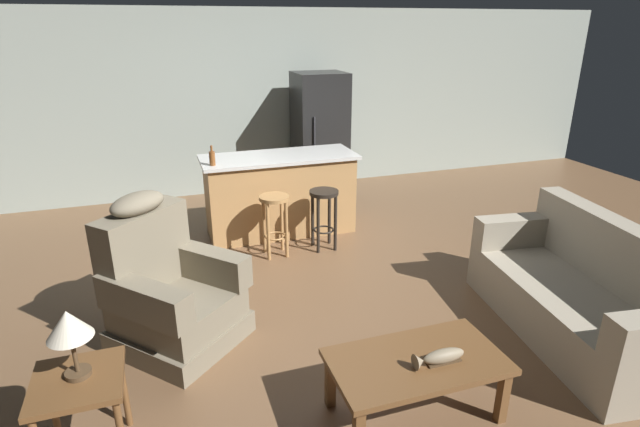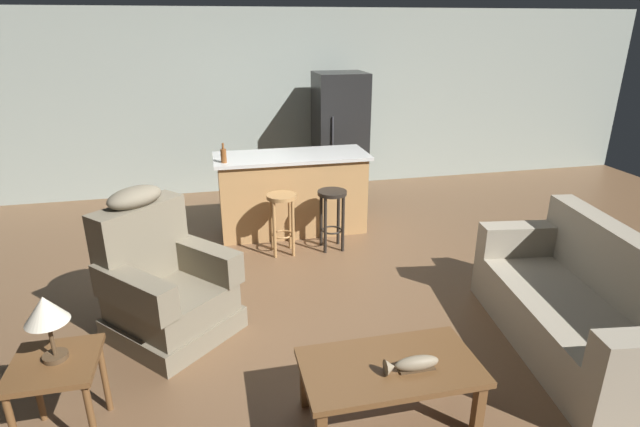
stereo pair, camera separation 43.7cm
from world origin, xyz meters
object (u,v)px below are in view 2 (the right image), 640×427
Objects in this scene: table_lamp at (46,313)px; kitchen_island at (292,193)px; couch at (583,310)px; bar_stool_left at (282,213)px; refrigerator at (340,136)px; bottle_tall_green at (224,155)px; fish_figurine at (412,364)px; bar_stool_right at (332,209)px; coffee_table at (390,372)px; end_table at (57,376)px; recliner_near_lamp at (163,284)px.

kitchen_island is (1.89, 2.94, -0.39)m from table_lamp.
couch is 1.11× the size of kitchen_island.
bar_stool_left is 0.39× the size of refrigerator.
refrigerator is at bearing 58.48° from bar_stool_left.
bottle_tall_green reaches higher than bar_stool_left.
couch is 2.98m from bar_stool_left.
bar_stool_right is (0.18, 2.69, 0.01)m from fish_figurine.
coffee_table is 3.24m from kitchen_island.
coffee_table is 2.63m from bar_stool_left.
end_table is at bearing 170.11° from fish_figurine.
recliner_near_lamp is 0.68× the size of refrigerator.
kitchen_island is at bearing 57.20° from table_lamp.
bar_stool_left is at bearing 54.04° from table_lamp.
couch is at bearing 1.26° from table_lamp.
bottle_tall_green reaches higher than table_lamp.
bar_stool_right is at bearing -107.18° from refrigerator.
couch is at bearing 1.69° from end_table.
fish_figurine is at bearing -73.22° from bottle_tall_green.
bar_stool_right is at bearing 83.85° from coffee_table.
kitchen_island is 1.55m from refrigerator.
coffee_table is 0.16m from fish_figurine.
bottle_tall_green is at bearing 142.29° from bar_stool_left.
coffee_table is 3.23m from bottle_tall_green.
fish_figurine is 3.33m from kitchen_island.
couch is at bearing 12.83° from coffee_table.
kitchen_island is at bearing 57.34° from end_table.
bar_stool_left is 1.00× the size of bar_stool_right.
end_table is at bearing -122.66° from kitchen_island.
end_table is 0.41m from table_lamp.
fish_figurine is 0.19× the size of kitchen_island.
coffee_table is 0.92× the size of recliner_near_lamp.
end_table is 3.23m from bar_stool_right.
couch is at bearing 16.29° from fish_figurine.
refrigerator is at bearing 56.05° from end_table.
kitchen_island is at bearing -126.97° from refrigerator.
fish_figurine is at bearing -87.25° from kitchen_island.
bottle_tall_green reaches higher than bar_stool_right.
refrigerator is at bearing 79.20° from coffee_table.
bar_stool_left is (1.68, 2.33, 0.01)m from end_table.
recliner_near_lamp is 3.87m from refrigerator.
couch reaches higher than bar_stool_right.
kitchen_island is at bearing 90.99° from coffee_table.
fish_figurine is 0.61× the size of end_table.
bottle_tall_green is (-1.12, 0.44, 0.56)m from bar_stool_right.
table_lamp is at bearing -112.01° from bottle_tall_green.
end_table is at bearing -111.95° from bottle_tall_green.
kitchen_island is at bearing 118.17° from bar_stool_right.
kitchen_island reaches higher than coffee_table.
couch is 3.28m from recliner_near_lamp.
end_table is at bearing 171.86° from coffee_table.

